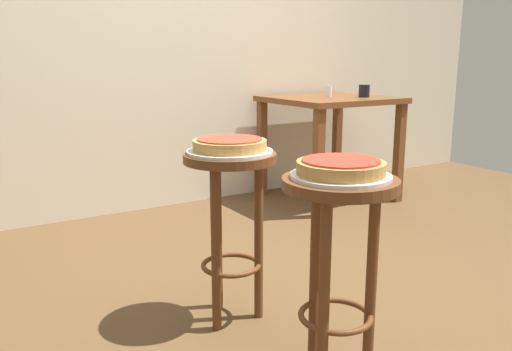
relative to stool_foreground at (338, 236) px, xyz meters
name	(u,v)px	position (x,y,z in m)	size (l,w,h in m)	color
ground_plane	(318,278)	(0.48, 0.68, -0.51)	(6.00, 6.00, 0.00)	brown
stool_foreground	(338,236)	(0.00, 0.00, 0.00)	(0.36, 0.36, 0.69)	#5B3319
serving_plate_foreground	(340,176)	(0.00, 0.00, 0.19)	(0.31, 0.31, 0.01)	silver
pizza_foreground	(341,167)	(0.00, 0.00, 0.22)	(0.27, 0.27, 0.05)	#B78442
stool_middle	(230,200)	(-0.08, 0.56, 0.00)	(0.36, 0.36, 0.69)	#5B3319
serving_plate_middle	(230,152)	(-0.08, 0.56, 0.19)	(0.34, 0.34, 0.01)	silver
pizza_middle	(230,144)	(-0.08, 0.56, 0.22)	(0.29, 0.29, 0.05)	tan
dining_table	(330,114)	(1.48, 1.83, 0.14)	(0.85, 0.80, 0.77)	brown
cup_near_edge	(364,91)	(1.65, 1.67, 0.31)	(0.08, 0.08, 0.09)	black
condiment_shaker	(329,91)	(1.45, 1.82, 0.31)	(0.04, 0.04, 0.08)	white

